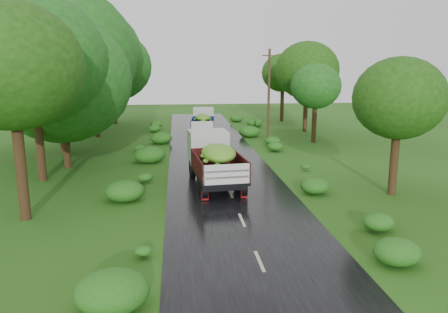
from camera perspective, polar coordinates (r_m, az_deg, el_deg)
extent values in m
plane|color=#22470F|center=(15.17, 4.66, -13.52)|extent=(120.00, 120.00, 0.00)
cube|color=black|center=(19.74, 1.92, -7.31)|extent=(6.50, 80.00, 0.02)
cube|color=#BFB78C|center=(15.16, 4.66, -13.45)|extent=(0.12, 1.60, 0.00)
cube|color=#BFB78C|center=(18.80, 2.35, -8.27)|extent=(0.12, 1.60, 0.00)
cube|color=#BFB78C|center=(22.56, 0.84, -4.79)|extent=(0.12, 1.60, 0.00)
cube|color=#BFB78C|center=(26.39, -0.23, -2.30)|extent=(0.12, 1.60, 0.00)
cube|color=#BFB78C|center=(30.27, -1.02, -0.45)|extent=(0.12, 1.60, 0.00)
cube|color=#BFB78C|center=(34.17, -1.63, 0.98)|extent=(0.12, 1.60, 0.00)
cube|color=#BFB78C|center=(38.10, -2.12, 2.11)|extent=(0.12, 1.60, 0.00)
cube|color=#BFB78C|center=(42.03, -2.51, 3.04)|extent=(0.12, 1.60, 0.00)
cube|color=#BFB78C|center=(45.98, -2.84, 3.80)|extent=(0.12, 1.60, 0.00)
cube|color=#BFB78C|center=(49.94, -3.12, 4.45)|extent=(0.12, 1.60, 0.00)
cube|color=#BFB78C|center=(53.90, -3.36, 4.99)|extent=(0.12, 1.60, 0.00)
cube|color=black|center=(23.81, -1.19, -2.31)|extent=(2.26, 5.83, 0.28)
cylinder|color=black|center=(25.68, -4.17, -1.63)|extent=(0.37, 1.03, 1.01)
cylinder|color=black|center=(26.00, 0.12, -1.43)|extent=(0.37, 1.03, 1.01)
cylinder|color=black|center=(22.46, -3.06, -3.60)|extent=(0.37, 1.03, 1.01)
cylinder|color=black|center=(22.81, 1.82, -3.34)|extent=(0.37, 1.03, 1.01)
cylinder|color=black|center=(21.47, -2.65, -4.32)|extent=(0.37, 1.03, 1.01)
cylinder|color=black|center=(21.85, 2.45, -4.04)|extent=(0.37, 1.03, 1.01)
cube|color=#6B090C|center=(21.21, -2.50, -5.16)|extent=(0.35, 0.07, 0.45)
cube|color=#6B090C|center=(21.59, 2.66, -4.85)|extent=(0.35, 0.07, 0.45)
cube|color=silver|center=(25.76, -2.11, 1.29)|extent=(2.40, 2.12, 1.92)
cube|color=black|center=(22.74, -0.71, -2.41)|extent=(2.71, 4.54, 0.16)
cube|color=#420B0E|center=(22.43, -3.53, -1.16)|extent=(0.48, 4.33, 0.96)
cube|color=#420B0E|center=(22.84, 2.05, -0.91)|extent=(0.48, 4.33, 0.96)
cube|color=#420B0E|center=(24.66, -1.64, 0.06)|extent=(2.32, 0.29, 0.96)
cube|color=silver|center=(20.58, 0.40, -2.34)|extent=(2.32, 0.29, 0.96)
ellipsoid|color=#599B1C|center=(22.48, -0.72, 0.47)|extent=(2.28, 3.81, 1.01)
cube|color=black|center=(40.92, -2.73, 3.58)|extent=(1.98, 5.13, 0.25)
cylinder|color=black|center=(42.78, -3.82, 3.75)|extent=(0.33, 0.91, 0.89)
cylinder|color=black|center=(42.73, -1.51, 3.76)|extent=(0.33, 0.91, 0.89)
cylinder|color=black|center=(39.85, -4.02, 3.14)|extent=(0.33, 0.91, 0.89)
cylinder|color=black|center=(39.80, -1.53, 3.16)|extent=(0.33, 0.91, 0.89)
cylinder|color=black|center=(38.95, -4.09, 2.94)|extent=(0.33, 0.91, 0.89)
cylinder|color=black|center=(38.90, -1.54, 2.95)|extent=(0.33, 0.91, 0.89)
cube|color=#6B090C|center=(38.69, -4.11, 2.58)|extent=(0.30, 0.06, 0.40)
cube|color=#6B090C|center=(38.63, -1.55, 2.60)|extent=(0.30, 0.06, 0.40)
cube|color=silver|center=(42.78, -2.67, 5.26)|extent=(2.11, 1.86, 1.69)
cube|color=black|center=(39.97, -2.78, 3.66)|extent=(2.38, 4.00, 0.14)
cube|color=navy|center=(39.95, -4.20, 4.36)|extent=(0.41, 3.82, 0.85)
cube|color=navy|center=(39.89, -1.36, 4.37)|extent=(0.41, 3.82, 0.85)
cube|color=navy|center=(41.77, -2.71, 4.70)|extent=(2.04, 0.25, 0.85)
cube|color=silver|center=(38.04, -2.86, 3.99)|extent=(2.04, 0.25, 0.85)
ellipsoid|color=#599B1C|center=(39.84, -2.79, 5.12)|extent=(2.00, 3.36, 0.89)
cylinder|color=#382616|center=(38.82, 5.87, 8.05)|extent=(0.28, 0.28, 7.85)
cube|color=#382616|center=(38.74, 5.97, 12.97)|extent=(1.33, 0.55, 0.10)
cylinder|color=black|center=(19.93, -25.35, 2.60)|extent=(0.46, 0.46, 7.35)
ellipsoid|color=#18410C|center=(19.73, -26.08, 10.62)|extent=(3.40, 3.40, 3.06)
cylinder|color=black|center=(26.53, -23.23, 5.26)|extent=(0.47, 0.47, 7.74)
ellipsoid|color=#18410C|center=(26.40, -23.76, 11.61)|extent=(4.00, 4.00, 3.60)
cylinder|color=black|center=(29.37, -20.11, 4.66)|extent=(0.43, 0.43, 6.33)
ellipsoid|color=#18410C|center=(29.19, -20.45, 9.34)|extent=(4.16, 4.16, 3.74)
cylinder|color=black|center=(34.51, -20.57, 7.10)|extent=(0.47, 0.47, 8.12)
ellipsoid|color=#18410C|center=(34.43, -20.96, 12.22)|extent=(4.78, 4.78, 4.30)
cylinder|color=black|center=(41.20, -16.40, 7.06)|extent=(0.44, 0.44, 6.72)
ellipsoid|color=#18410C|center=(41.08, -16.61, 10.61)|extent=(3.61, 3.61, 3.25)
cylinder|color=black|center=(45.62, -16.35, 8.83)|extent=(0.49, 0.49, 8.84)
ellipsoid|color=#18410C|center=(45.59, -16.60, 13.05)|extent=(4.27, 4.27, 3.84)
cylinder|color=black|center=(50.46, -14.21, 8.27)|extent=(0.45, 0.45, 7.21)
ellipsoid|color=#18410C|center=(50.38, -14.37, 11.38)|extent=(4.14, 4.14, 3.72)
cylinder|color=black|center=(23.45, 21.51, 1.94)|extent=(0.41, 0.41, 5.56)
ellipsoid|color=#134F16|center=(23.21, 21.91, 7.08)|extent=(3.00, 3.00, 2.70)
cylinder|color=black|center=(37.68, 11.77, 5.88)|extent=(0.41, 0.41, 5.40)
ellipsoid|color=#134F16|center=(37.52, 11.90, 8.99)|extent=(2.90, 2.90, 2.61)
cylinder|color=black|center=(43.79, 10.66, 7.64)|extent=(0.44, 0.44, 6.78)
ellipsoid|color=#134F16|center=(43.68, 10.79, 11.01)|extent=(3.51, 3.51, 3.16)
cylinder|color=black|center=(51.39, 7.62, 8.10)|extent=(0.43, 0.43, 6.34)
ellipsoid|color=#134F16|center=(51.29, 7.70, 10.78)|extent=(3.13, 3.13, 2.81)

